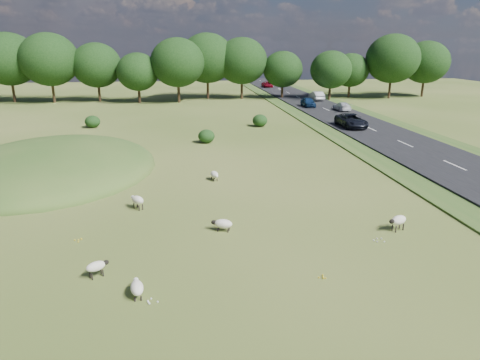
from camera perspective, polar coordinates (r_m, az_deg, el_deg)
name	(u,v)px	position (r m, az deg, el deg)	size (l,w,h in m)	color
ground	(199,143)	(43.63, -5.43, 4.91)	(160.00, 160.00, 0.00)	#3E591B
mound	(54,169)	(37.32, -23.61, 1.33)	(16.00, 20.00, 4.00)	#33561E
road	(351,121)	(57.59, 14.58, 7.62)	(8.00, 150.00, 0.25)	black
treeline	(183,63)	(78.06, -7.55, 15.23)	(96.28, 14.66, 11.70)	black
shrubs	(186,125)	(50.02, -7.21, 7.31)	(21.86, 11.97, 1.48)	black
sheep_0	(96,266)	(19.46, -18.59, -10.86)	(1.01, 0.82, 0.73)	beige
sheep_1	(137,200)	(26.44, -13.52, -2.61)	(1.00, 1.13, 0.84)	beige
sheep_2	(137,287)	(17.70, -13.59, -13.76)	(0.64, 1.17, 0.66)	beige
sheep_3	(214,175)	(31.33, -3.43, 0.72)	(0.72, 1.21, 0.67)	beige
sheep_4	(398,220)	(24.27, 20.34, -5.06)	(1.23, 0.85, 0.86)	beige
sheep_5	(223,224)	(22.80, -2.32, -5.84)	(1.21, 0.81, 0.67)	beige
car_0	(342,106)	(65.96, 13.44, 9.54)	(1.70, 4.19, 1.21)	white
car_1	(317,96)	(77.64, 10.17, 11.00)	(1.63, 4.69, 1.54)	silver
car_3	(279,82)	(106.51, 5.22, 12.84)	(1.93, 4.74, 1.38)	maroon
car_4	(308,102)	(69.14, 9.07, 10.23)	(1.68, 4.17, 1.42)	navy
car_6	(267,84)	(101.21, 3.66, 12.60)	(2.07, 4.48, 1.25)	maroon
car_7	(351,121)	(52.43, 14.62, 7.67)	(2.52, 5.48, 1.52)	black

